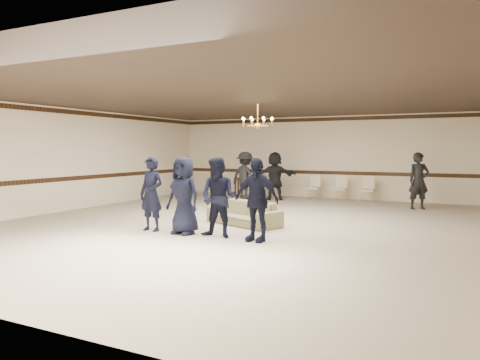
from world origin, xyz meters
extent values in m
cube|color=tan|center=(0.00, 0.00, 0.00)|extent=(12.00, 14.00, 0.01)
cube|color=black|center=(0.00, 0.00, 3.20)|extent=(12.00, 14.00, 0.01)
cube|color=beige|center=(0.00, 7.00, 1.60)|extent=(12.00, 0.01, 3.20)
cube|color=beige|center=(-6.00, 0.00, 1.60)|extent=(0.01, 14.00, 3.20)
cube|color=#341C0F|center=(0.00, 6.99, 1.00)|extent=(12.00, 0.02, 0.14)
cube|color=#341C0F|center=(0.00, 6.99, 3.08)|extent=(12.00, 0.02, 0.14)
imported|color=black|center=(-1.50, -1.76, 0.88)|extent=(0.67, 0.46, 1.75)
imported|color=black|center=(-0.60, -1.76, 0.88)|extent=(0.92, 0.66, 1.75)
imported|color=black|center=(0.30, -1.76, 0.88)|extent=(0.85, 0.66, 1.75)
imported|color=black|center=(1.20, -1.76, 0.88)|extent=(1.07, 0.55, 1.75)
imported|color=#7C7552|center=(0.08, -0.05, 0.30)|extent=(2.21, 1.51, 0.60)
imported|color=black|center=(-2.18, 4.78, 0.91)|extent=(1.30, 0.94, 1.82)
imported|color=black|center=(-1.28, 5.48, 0.91)|extent=(1.73, 1.30, 1.82)
imported|color=black|center=(3.82, 5.08, 0.91)|extent=(0.79, 0.71, 1.82)
cube|color=black|center=(-2.98, 6.43, 0.36)|extent=(0.87, 0.39, 0.73)
camera|label=1|loc=(5.02, -10.29, 1.94)|focal=33.72mm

